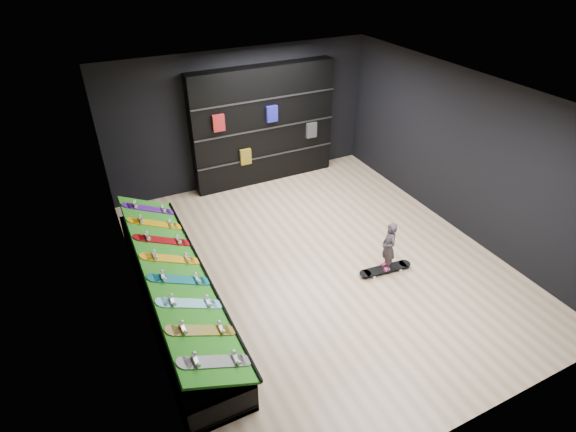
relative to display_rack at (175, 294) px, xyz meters
name	(u,v)px	position (x,y,z in m)	size (l,w,h in m)	color
floor	(318,262)	(2.55, 0.00, -0.25)	(6.00, 7.00, 0.01)	tan
ceiling	(325,97)	(2.55, 0.00, 2.75)	(6.00, 7.00, 0.01)	white
wall_back	(242,118)	(2.55, 3.50, 1.25)	(6.00, 0.02, 3.00)	black
wall_front	(491,339)	(2.55, -3.50, 1.25)	(6.00, 0.02, 3.00)	black
wall_left	(130,236)	(-0.45, 0.00, 1.25)	(0.02, 7.00, 3.00)	black
wall_right	(462,154)	(5.55, 0.00, 1.25)	(0.02, 7.00, 3.00)	black
display_rack	(175,294)	(0.00, 0.00, 0.00)	(0.90, 4.50, 0.50)	black
turf_ramp	(174,270)	(0.05, 0.00, 0.46)	(1.00, 4.50, 0.04)	#196610
back_shelving	(264,126)	(2.98, 3.32, 1.07)	(3.30, 0.38, 2.64)	black
floor_skateboard	(385,270)	(3.45, -0.77, -0.20)	(0.98, 0.22, 0.09)	black
child	(387,255)	(3.45, -0.77, 0.11)	(0.21, 0.15, 0.55)	black
display_board_0	(215,362)	(0.06, -1.90, 0.49)	(0.98, 0.22, 0.09)	black
display_board_1	(202,330)	(0.06, -1.36, 0.49)	(0.98, 0.22, 0.09)	yellow
display_board_2	(190,303)	(0.06, -0.81, 0.49)	(0.98, 0.22, 0.09)	#0CB2E5
display_board_3	(180,280)	(0.06, -0.27, 0.49)	(0.98, 0.22, 0.09)	#0C8C99
display_board_4	(171,259)	(0.06, 0.27, 0.49)	(0.98, 0.22, 0.09)	orange
display_board_5	(163,240)	(0.06, 0.81, 0.49)	(0.98, 0.22, 0.09)	red
display_board_6	(155,224)	(0.06, 1.36, 0.49)	(0.98, 0.22, 0.09)	yellow
display_board_7	(149,209)	(0.06, 1.90, 0.49)	(0.98, 0.22, 0.09)	purple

